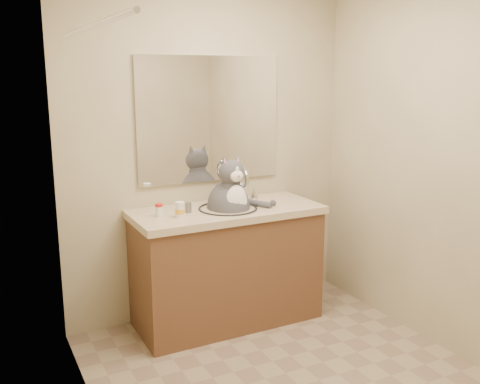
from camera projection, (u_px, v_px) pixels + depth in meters
name	position (u px, v px, depth m)	size (l,w,h in m)	color
room	(305.00, 184.00, 2.84)	(2.22, 2.52, 2.42)	gray
vanity	(227.00, 263.00, 3.84)	(1.34, 0.59, 1.12)	brown
mirror	(210.00, 120.00, 3.86)	(1.10, 0.02, 0.90)	white
shower_curtain	(105.00, 236.00, 2.49)	(0.02, 1.30, 1.93)	beige
cat	(230.00, 204.00, 3.74)	(0.44, 0.35, 0.60)	#48484D
pill_bottle_redcap	(159.00, 210.00, 3.53)	(0.05, 0.05, 0.09)	white
pill_bottle_orange	(180.00, 210.00, 3.49)	(0.06, 0.06, 0.10)	white
grey_canister	(188.00, 208.00, 3.62)	(0.05, 0.05, 0.07)	slate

